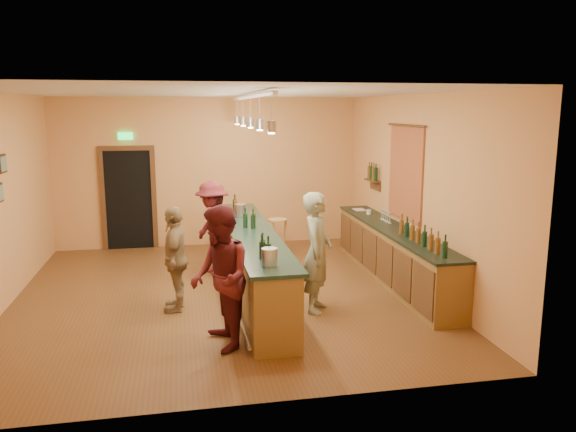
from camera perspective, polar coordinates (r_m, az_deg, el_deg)
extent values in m
plane|color=brown|center=(9.23, -6.63, -7.92)|extent=(7.00, 7.00, 0.00)
cube|color=silver|center=(8.75, -7.09, 12.35)|extent=(6.50, 7.00, 0.02)
cube|color=#DE9853|center=(12.31, -8.06, 4.40)|extent=(6.50, 0.02, 3.20)
cube|color=#DE9853|center=(5.43, -4.10, -3.67)|extent=(6.50, 0.02, 3.20)
cube|color=#DE9853|center=(9.64, 12.82, 2.47)|extent=(0.02, 7.00, 3.20)
cube|color=black|center=(12.40, -15.86, 1.57)|extent=(0.95, 0.06, 2.10)
cube|color=#452714|center=(12.43, -18.28, 1.46)|extent=(0.10, 0.08, 2.10)
cube|color=#452714|center=(12.34, -13.44, 1.65)|extent=(0.10, 0.08, 2.10)
cube|color=#452714|center=(12.26, -16.14, 6.64)|extent=(1.15, 0.08, 0.10)
cube|color=#19E54C|center=(12.23, -16.20, 7.80)|extent=(0.30, 0.04, 0.15)
cube|color=maroon|center=(9.96, 11.85, 4.23)|extent=(0.03, 1.40, 1.60)
cube|color=#452714|center=(11.36, 8.55, 3.60)|extent=(0.16, 0.55, 0.03)
cube|color=#452714|center=(11.40, 8.87, 3.11)|extent=(0.03, 0.55, 0.18)
cube|color=brown|center=(9.94, 10.60, -3.96)|extent=(0.55, 4.50, 0.90)
cube|color=black|center=(9.83, 10.69, -1.31)|extent=(0.60, 4.55, 0.04)
cylinder|color=silver|center=(11.01, 8.22, 0.41)|extent=(0.09, 0.09, 0.09)
cube|color=silver|center=(11.47, 7.26, 0.65)|extent=(0.22, 0.30, 0.01)
cube|color=brown|center=(9.13, -3.66, -4.80)|extent=(0.60, 5.00, 1.00)
cube|color=#152D25|center=(9.00, -3.70, -1.58)|extent=(0.70, 5.10, 0.05)
cylinder|color=silver|center=(9.19, -5.87, -7.00)|extent=(0.05, 5.00, 0.05)
cylinder|color=silver|center=(6.94, -1.89, -4.17)|extent=(0.20, 0.20, 0.22)
cylinder|color=silver|center=(10.14, -4.85, 0.59)|extent=(0.20, 0.20, 0.22)
cube|color=silver|center=(8.79, -3.87, 12.01)|extent=(0.06, 4.60, 0.05)
cylinder|color=silver|center=(6.81, -1.70, 10.77)|extent=(0.01, 0.01, 0.35)
cylinder|color=#A5A5AD|center=(6.81, -1.69, 9.09)|extent=(0.11, 0.11, 0.14)
cylinder|color=#FFEABF|center=(6.82, -1.69, 8.42)|extent=(0.08, 0.08, 0.02)
cylinder|color=silver|center=(7.80, -2.91, 10.77)|extent=(0.01, 0.01, 0.35)
cylinder|color=#A5A5AD|center=(7.80, -2.90, 9.30)|extent=(0.11, 0.11, 0.14)
cylinder|color=#FFEABF|center=(7.80, -2.89, 8.72)|extent=(0.08, 0.08, 0.02)
cylinder|color=silver|center=(8.79, -3.85, 10.77)|extent=(0.01, 0.01, 0.35)
cylinder|color=#A5A5AD|center=(8.79, -3.83, 9.46)|extent=(0.11, 0.11, 0.14)
cylinder|color=#FFEABF|center=(8.79, -3.83, 8.94)|extent=(0.08, 0.08, 0.02)
cylinder|color=silver|center=(9.78, -4.60, 10.76)|extent=(0.01, 0.01, 0.35)
cylinder|color=#A5A5AD|center=(9.79, -4.58, 9.59)|extent=(0.11, 0.11, 0.14)
cylinder|color=#FFEABF|center=(9.79, -4.57, 9.12)|extent=(0.08, 0.08, 0.02)
cylinder|color=silver|center=(10.78, -5.21, 10.76)|extent=(0.01, 0.01, 0.35)
cylinder|color=#A5A5AD|center=(10.78, -5.19, 9.69)|extent=(0.11, 0.11, 0.14)
cylinder|color=#FFEABF|center=(10.78, -5.18, 9.27)|extent=(0.08, 0.08, 0.02)
imported|color=gray|center=(8.24, 2.97, -3.70)|extent=(0.65, 0.77, 1.78)
imported|color=#59191E|center=(7.00, -6.91, -6.29)|extent=(0.80, 0.97, 1.81)
imported|color=#997A51|center=(8.46, -11.36, -4.26)|extent=(0.48, 0.96, 1.57)
imported|color=#59191E|center=(10.21, -7.65, -1.20)|extent=(0.94, 1.23, 1.69)
cylinder|color=#AA8A4C|center=(11.22, -1.09, -0.41)|extent=(0.38, 0.38, 0.05)
cylinder|color=#AA8A4C|center=(11.33, -0.35, -2.35)|extent=(0.04, 0.04, 0.75)
cylinder|color=#AA8A4C|center=(11.42, -1.56, -2.25)|extent=(0.04, 0.04, 0.75)
cylinder|color=#AA8A4C|center=(11.17, -1.34, -2.54)|extent=(0.04, 0.04, 0.75)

